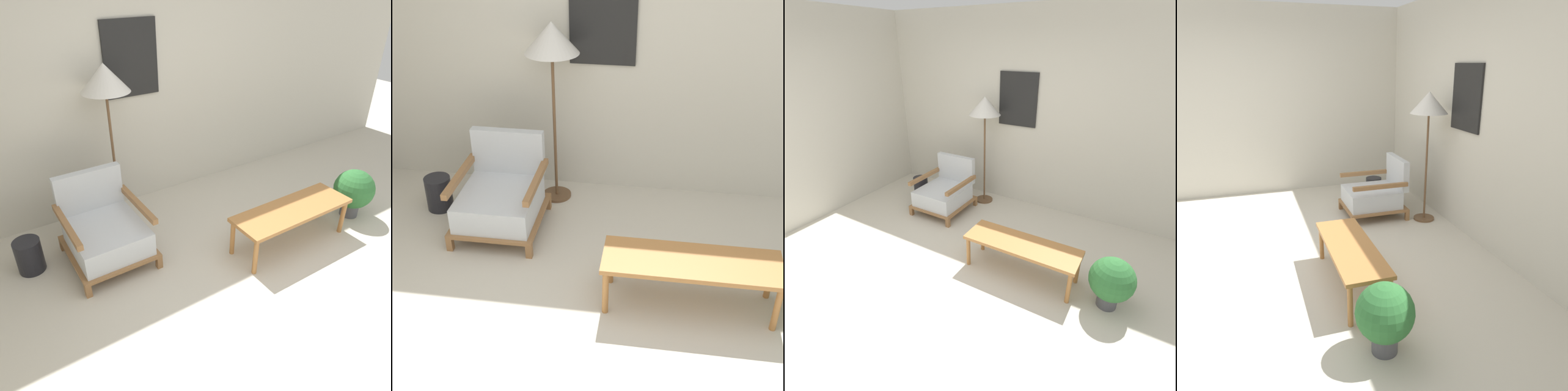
{
  "view_description": "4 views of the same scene",
  "coord_description": "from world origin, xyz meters",
  "views": [
    {
      "loc": [
        -1.71,
        -1.25,
        2.31
      ],
      "look_at": [
        -0.13,
        1.2,
        0.55
      ],
      "focal_mm": 35.0,
      "sensor_mm": 36.0,
      "label": 1
    },
    {
      "loc": [
        0.38,
        -2.19,
        2.67
      ],
      "look_at": [
        -0.13,
        1.2,
        0.55
      ],
      "focal_mm": 50.0,
      "sensor_mm": 36.0,
      "label": 2
    },
    {
      "loc": [
        1.59,
        -1.72,
        2.26
      ],
      "look_at": [
        -0.13,
        1.2,
        0.55
      ],
      "focal_mm": 28.0,
      "sensor_mm": 36.0,
      "label": 3
    },
    {
      "loc": [
        3.57,
        -0.02,
        1.91
      ],
      "look_at": [
        -0.13,
        1.2,
        0.55
      ],
      "focal_mm": 35.0,
      "sensor_mm": 36.0,
      "label": 4
    }
  ],
  "objects": [
    {
      "name": "wall_back",
      "position": [
        -0.0,
        2.35,
        1.35
      ],
      "size": [
        8.0,
        0.09,
        2.7
      ],
      "color": "beige",
      "rests_on": "ground_plane"
    },
    {
      "name": "armchair",
      "position": [
        -0.9,
        1.5,
        0.29
      ],
      "size": [
        0.7,
        0.76,
        0.75
      ],
      "color": "olive",
      "rests_on": "ground_plane"
    },
    {
      "name": "floor_lamp",
      "position": [
        -0.55,
        2.04,
        1.41
      ],
      "size": [
        0.45,
        0.45,
        1.6
      ],
      "color": "brown",
      "rests_on": "ground_plane"
    },
    {
      "name": "coffee_table",
      "position": [
        0.65,
        0.75,
        0.35
      ],
      "size": [
        1.2,
        0.4,
        0.39
      ],
      "color": "#B2753D",
      "rests_on": "ground_plane"
    },
    {
      "name": "vase",
      "position": [
        -1.54,
        1.69,
        0.15
      ],
      "size": [
        0.23,
        0.23,
        0.31
      ],
      "primitive_type": "cylinder",
      "color": "black",
      "rests_on": "ground_plane"
    },
    {
      "name": "ground_plane",
      "position": [
        0.0,
        0.0,
        0.0
      ],
      "size": [
        14.0,
        14.0,
        0.0
      ],
      "primitive_type": "plane",
      "color": "beige"
    }
  ]
}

